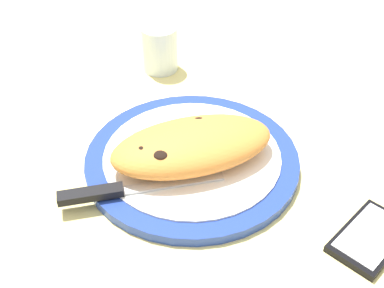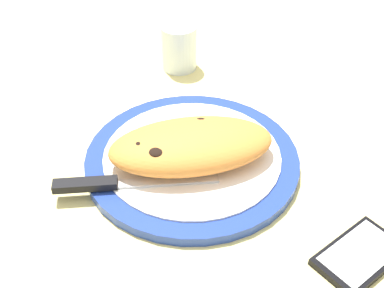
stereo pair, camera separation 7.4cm
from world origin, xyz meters
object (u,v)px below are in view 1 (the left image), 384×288
Objects in this scene: calzone at (192,146)px; smartphone at (371,238)px; plate at (192,159)px; water_glass at (160,51)px; fork at (173,123)px; knife at (116,191)px.

calzone is 27.33cm from smartphone.
water_glass is (5.00, -28.31, 2.93)cm from plate.
fork is 17.51cm from knife.
knife is 2.64× the size of water_glass.
smartphone is at bearing 144.61° from plate.
calzone is at bearing -33.25° from smartphone.
water_glass is at bearing -99.18° from knife.
knife is (10.84, 6.63, -2.24)cm from calzone.
calzone is (0.01, 1.23, 3.70)cm from plate.
fork is at bearing -70.40° from plate.
calzone is at bearing 106.97° from fork.
water_glass reaches higher than calzone.
plate is at bearing 109.60° from fork.
plate is at bearing -35.39° from smartphone.
plate is at bearing -144.08° from knife.
calzone reaches higher than smartphone.
water_glass is (-5.85, -36.17, 1.47)cm from knife.
plate is at bearing -90.65° from calzone.
fork is at bearing -43.11° from smartphone.
fork is 34.72cm from smartphone.
calzone is at bearing 89.35° from plate.
water_glass is (2.28, -20.66, 1.75)cm from fork.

